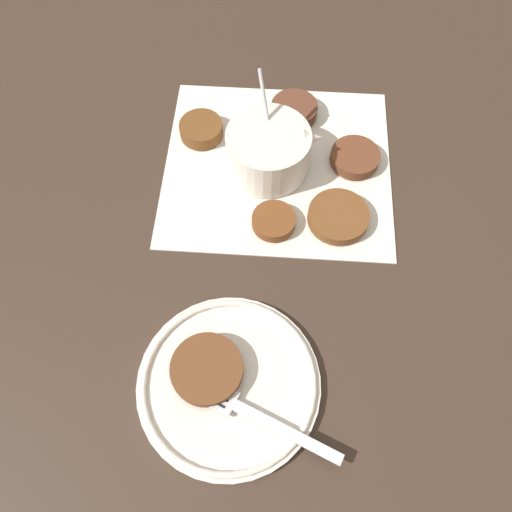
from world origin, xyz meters
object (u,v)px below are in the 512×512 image
(fritter_on_plate, at_px, (207,369))
(fork, at_px, (236,406))
(serving_plate, at_px, (229,383))
(sauce_bowl, at_px, (272,152))

(fritter_on_plate, xyz_separation_m, fork, (0.03, -0.04, -0.00))
(fritter_on_plate, bearing_deg, serving_plate, -31.35)
(serving_plate, bearing_deg, fritter_on_plate, 148.65)
(fork, bearing_deg, fritter_on_plate, 126.16)
(fork, bearing_deg, sauce_bowl, 78.51)
(sauce_bowl, bearing_deg, fritter_on_plate, -108.50)
(serving_plate, distance_m, fritter_on_plate, 0.03)
(sauce_bowl, bearing_deg, serving_plate, -103.68)
(serving_plate, bearing_deg, sauce_bowl, 76.32)
(sauce_bowl, bearing_deg, fork, -101.49)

